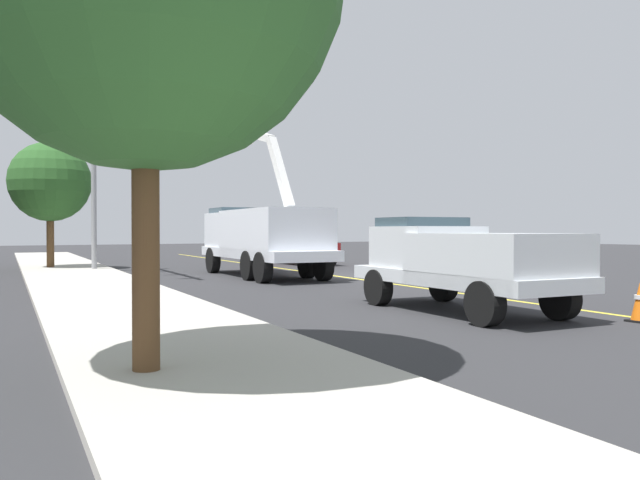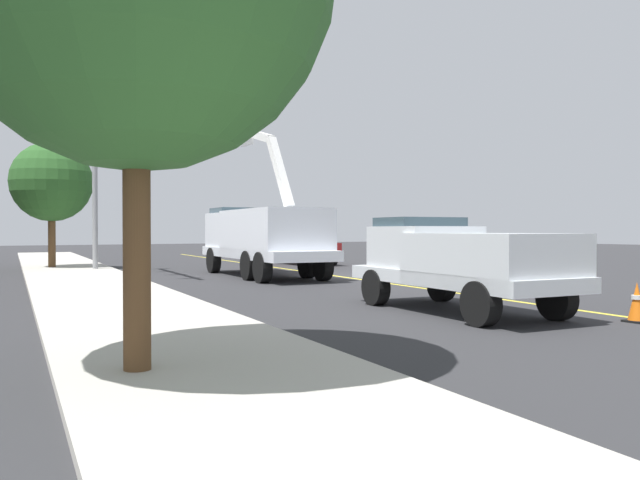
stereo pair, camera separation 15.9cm
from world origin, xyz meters
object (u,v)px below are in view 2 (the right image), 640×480
traffic_cone_leading (637,302)px  utility_bucket_truck (262,234)px  traffic_cone_mid_rear (263,260)px  traffic_cone_mid_front (376,275)px  service_pickup_truck (459,260)px  passing_minivan (303,246)px  traffic_signal_mast (102,137)px

traffic_cone_leading → utility_bucket_truck: bearing=3.3°
utility_bucket_truck → traffic_cone_mid_rear: utility_bucket_truck is taller
traffic_cone_mid_front → traffic_cone_leading: bearing=178.1°
utility_bucket_truck → traffic_cone_mid_front: bearing=-169.1°
utility_bucket_truck → service_pickup_truck: size_ratio=1.46×
utility_bucket_truck → traffic_cone_mid_rear: size_ratio=9.81×
utility_bucket_truck → traffic_cone_mid_rear: bearing=-26.5°
service_pickup_truck → traffic_cone_mid_front: (5.96, -2.17, -0.76)m
service_pickup_truck → traffic_cone_mid_front: 6.39m
service_pickup_truck → passing_minivan: bearing=-19.7°
service_pickup_truck → traffic_cone_mid_rear: service_pickup_truck is taller
traffic_cone_leading → traffic_signal_mast: (18.49, 5.90, 5.04)m
traffic_cone_leading → service_pickup_truck: bearing=33.4°
traffic_cone_leading → traffic_cone_mid_rear: size_ratio=0.90×
traffic_signal_mast → traffic_cone_leading: bearing=-162.3°
traffic_signal_mast → passing_minivan: bearing=-75.7°
utility_bucket_truck → traffic_cone_leading: utility_bucket_truck is taller
traffic_cone_mid_rear → traffic_signal_mast: size_ratio=0.11×
service_pickup_truck → traffic_cone_mid_rear: size_ratio=6.74×
traffic_cone_leading → traffic_cone_mid_front: bearing=-1.9°
traffic_cone_mid_front → passing_minivan: bearing=-19.6°
service_pickup_truck → passing_minivan: (18.33, -6.57, -0.15)m
passing_minivan → traffic_cone_mid_rear: 4.22m
traffic_cone_leading → traffic_cone_mid_front: 8.81m
utility_bucket_truck → passing_minivan: bearing=-40.3°
traffic_cone_mid_front → traffic_signal_mast: 12.56m
utility_bucket_truck → traffic_signal_mast: 7.41m
passing_minivan → traffic_signal_mast: bearing=104.3°
utility_bucket_truck → service_pickup_truck: utility_bucket_truck is taller
passing_minivan → traffic_signal_mast: (-2.69, 10.59, 4.44)m
utility_bucket_truck → passing_minivan: utility_bucket_truck is taller
traffic_cone_mid_rear → service_pickup_truck: bearing=169.0°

